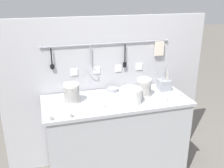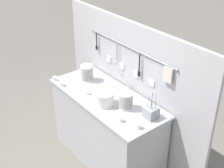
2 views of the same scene
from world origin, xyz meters
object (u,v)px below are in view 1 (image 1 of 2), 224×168
at_px(cup_edge_near, 49,118).
at_px(cup_edge_far, 69,115).
at_px(bowl_stack_back_corner, 144,87).
at_px(bowl_stack_tall_left, 72,93).
at_px(cup_beside_plates, 179,94).
at_px(plate_stack, 131,96).
at_px(cup_front_left, 165,99).
at_px(cutlery_caddy, 164,84).
at_px(cup_back_left, 103,105).
at_px(steel_mixing_bowl, 113,89).

bearing_deg(cup_edge_near, cup_edge_far, 0.00).
bearing_deg(bowl_stack_back_corner, cup_edge_far, -160.72).
xyz_separation_m(bowl_stack_tall_left, cup_beside_plates, (1.05, -0.14, -0.07)).
relative_size(bowl_stack_back_corner, cup_beside_plates, 3.51).
distance_m(plate_stack, cup_front_left, 0.34).
bearing_deg(cutlery_caddy, cup_back_left, -161.54).
relative_size(cutlery_caddy, cup_edge_near, 5.40).
xyz_separation_m(cup_back_left, cup_beside_plates, (0.79, 0.04, 0.00)).
height_order(cup_back_left, cup_beside_plates, same).
xyz_separation_m(bowl_stack_tall_left, plate_stack, (0.53, -0.15, -0.02)).
bearing_deg(bowl_stack_back_corner, cutlery_caddy, 18.62).
bearing_deg(cup_edge_far, cup_beside_plates, 8.00).
relative_size(steel_mixing_bowl, cup_edge_near, 2.31).
bearing_deg(bowl_stack_back_corner, steel_mixing_bowl, 142.46).
bearing_deg(cutlery_caddy, cup_edge_near, -163.32).
bearing_deg(cup_edge_near, cup_beside_plates, 6.98).
xyz_separation_m(bowl_stack_back_corner, cup_edge_near, (-0.95, -0.28, -0.07)).
distance_m(bowl_stack_back_corner, cup_front_left, 0.24).
bearing_deg(steel_mixing_bowl, cup_back_left, -119.18).
bearing_deg(cup_back_left, steel_mixing_bowl, 60.82).
relative_size(bowl_stack_tall_left, cup_front_left, 3.76).
relative_size(cutlery_caddy, cup_front_left, 5.40).
bearing_deg(cup_edge_near, bowl_stack_back_corner, 16.12).
bearing_deg(cutlery_caddy, bowl_stack_back_corner, -161.38).
relative_size(steel_mixing_bowl, cup_front_left, 2.31).
distance_m(bowl_stack_tall_left, cutlery_caddy, 0.99).
xyz_separation_m(cup_front_left, cup_beside_plates, (0.18, 0.06, 0.00)).
relative_size(bowl_stack_tall_left, cup_edge_near, 3.76).
bearing_deg(cup_back_left, cup_edge_far, -159.39).
height_order(cutlery_caddy, cup_edge_near, cutlery_caddy).
xyz_separation_m(steel_mixing_bowl, cutlery_caddy, (0.53, -0.11, 0.04)).
bearing_deg(cutlery_caddy, steel_mixing_bowl, 167.93).
bearing_deg(steel_mixing_bowl, bowl_stack_tall_left, -158.35).
height_order(plate_stack, steel_mixing_bowl, plate_stack).
bearing_deg(cup_edge_far, bowl_stack_back_corner, 19.28).
xyz_separation_m(bowl_stack_back_corner, plate_stack, (-0.19, -0.13, -0.02)).
relative_size(bowl_stack_back_corner, cup_back_left, 3.51).
relative_size(bowl_stack_back_corner, cup_edge_near, 3.51).
bearing_deg(cup_edge_near, cup_front_left, 4.87).
relative_size(cup_front_left, cup_beside_plates, 1.00).
height_order(plate_stack, cup_front_left, plate_stack).
height_order(plate_stack, cutlery_caddy, cutlery_caddy).
xyz_separation_m(cutlery_caddy, cup_edge_far, (-1.06, -0.37, -0.03)).
relative_size(bowl_stack_back_corner, steel_mixing_bowl, 1.52).
relative_size(plate_stack, cup_beside_plates, 4.09).
distance_m(bowl_stack_back_corner, cup_edge_far, 0.84).
xyz_separation_m(bowl_stack_back_corner, cup_edge_far, (-0.79, -0.28, -0.07)).
xyz_separation_m(bowl_stack_back_corner, cup_beside_plates, (0.33, -0.12, -0.07)).
bearing_deg(cup_edge_near, bowl_stack_tall_left, 52.33).
relative_size(bowl_stack_tall_left, cutlery_caddy, 0.70).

